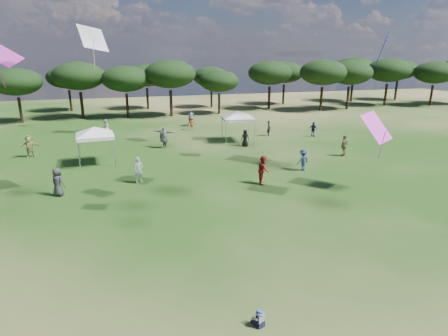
{
  "coord_description": "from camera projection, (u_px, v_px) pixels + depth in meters",
  "views": [
    {
      "loc": [
        -4.31,
        -7.43,
        8.28
      ],
      "look_at": [
        -0.37,
        6.0,
        4.0
      ],
      "focal_mm": 30.0,
      "sensor_mm": 36.0,
      "label": 1
    }
  ],
  "objects": [
    {
      "name": "festival_crowd",
      "position": [
        169.0,
        140.0,
        33.4
      ],
      "size": [
        29.34,
        23.37,
        1.93
      ],
      "color": "navy",
      "rests_on": "ground"
    },
    {
      "name": "tent_left",
      "position": [
        94.0,
        128.0,
        28.56
      ],
      "size": [
        5.5,
        5.5,
        3.25
      ],
      "rotation": [
        0.0,
        0.0,
        0.07
      ],
      "color": "gray",
      "rests_on": "ground"
    },
    {
      "name": "tent_right",
      "position": [
        238.0,
        112.0,
        36.18
      ],
      "size": [
        5.8,
        5.8,
        3.27
      ],
      "rotation": [
        0.0,
        0.0,
        -0.14
      ],
      "color": "gray",
      "rests_on": "ground"
    },
    {
      "name": "tree_line",
      "position": [
        161.0,
        75.0,
        52.96
      ],
      "size": [
        108.78,
        17.63,
        7.77
      ],
      "color": "black",
      "rests_on": "ground"
    },
    {
      "name": "toddler",
      "position": [
        259.0,
        319.0,
        11.82
      ],
      "size": [
        0.44,
        0.47,
        0.58
      ],
      "rotation": [
        0.0,
        0.0,
        0.34
      ],
      "color": "black",
      "rests_on": "ground"
    }
  ]
}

